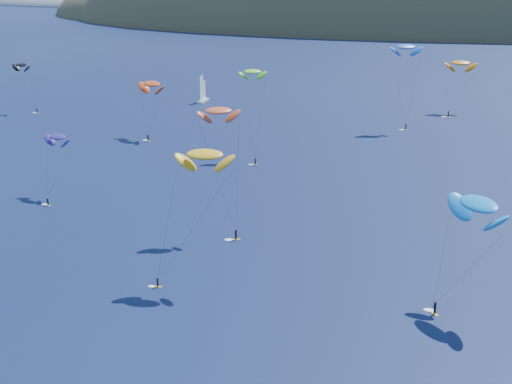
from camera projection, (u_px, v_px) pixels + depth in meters
The scene contains 12 objects.
island at pixel (444, 35), 578.65m from camera, with size 730.00×300.00×210.00m.
headland at pixel (24, 2), 851.86m from camera, with size 460.00×250.00×60.00m.
sailboat at pixel (203, 99), 264.19m from camera, with size 9.04×7.83×11.28m.
kitesurfer_1 at pixel (151, 84), 210.74m from camera, with size 11.12×12.00×18.52m.
kitesurfer_2 at pixel (205, 155), 115.52m from camera, with size 12.21×9.37×24.01m.
kitesurfer_3 at pixel (253, 72), 188.78m from camera, with size 7.82×13.51×24.63m.
kitesurfer_4 at pixel (406, 47), 217.87m from camera, with size 10.42×7.54×27.93m.
kitesurfer_5 at pixel (479, 204), 106.52m from camera, with size 11.44×12.18×19.98m.
kitesurfer_9 at pixel (219, 111), 135.49m from camera, with size 9.68×9.00×26.16m.
kitesurfer_10 at pixel (57, 137), 160.21m from camera, with size 8.06×12.36×15.22m.
kitesurfer_11 at pixel (461, 63), 244.20m from camera, with size 10.68×14.37×19.57m.
kitesurfer_12 at pixel (21, 65), 245.11m from camera, with size 11.17×6.69×18.01m.
Camera 1 is at (21.45, -46.03, 52.41)m, focal length 50.00 mm.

